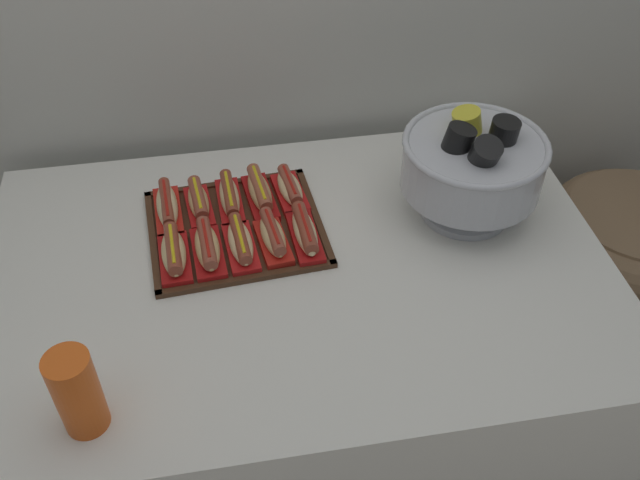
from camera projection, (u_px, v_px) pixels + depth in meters
name	position (u px, v px, depth m)	size (l,w,h in m)	color
ground_plane	(303.00, 444.00, 2.13)	(10.00, 10.00, 0.00)	gray
buffet_table	(301.00, 362.00, 1.86)	(1.42, 0.95, 0.76)	white
floor_vase	(612.00, 287.00, 2.21)	(0.59, 0.59, 1.14)	#896B4C
serving_tray	(236.00, 229.00, 1.70)	(0.43, 0.39, 0.01)	#472B19
hot_dog_0	(174.00, 254.00, 1.59)	(0.08, 0.17, 0.06)	#B21414
hot_dog_1	(207.00, 248.00, 1.60)	(0.08, 0.17, 0.06)	#B21414
hot_dog_2	(241.00, 243.00, 1.62)	(0.08, 0.17, 0.06)	red
hot_dog_3	(273.00, 237.00, 1.63)	(0.08, 0.16, 0.06)	red
hot_dog_4	(305.00, 232.00, 1.64)	(0.07, 0.18, 0.06)	#B21414
hot_dog_5	(167.00, 207.00, 1.71)	(0.07, 0.18, 0.06)	red
hot_dog_6	(199.00, 202.00, 1.72)	(0.07, 0.16, 0.06)	red
hot_dog_7	(230.00, 198.00, 1.73)	(0.06, 0.18, 0.06)	red
hot_dog_8	(260.00, 192.00, 1.75)	(0.08, 0.18, 0.06)	#B21414
hot_dog_9	(290.00, 189.00, 1.76)	(0.08, 0.16, 0.06)	red
punch_bowl	(473.00, 164.00, 1.65)	(0.34, 0.34, 0.26)	silver
cup_stack	(77.00, 393.00, 1.25)	(0.08, 0.08, 0.18)	#EA5B19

